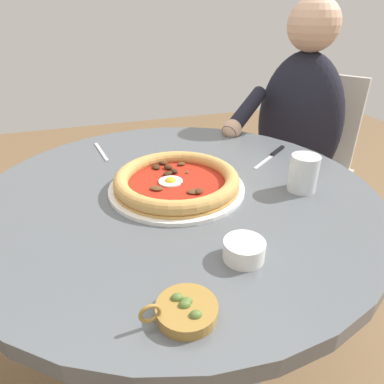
# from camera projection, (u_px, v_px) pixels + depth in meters

# --- Properties ---
(ground_plane) EXTENTS (6.00, 6.00, 0.02)m
(ground_plane) POSITION_uv_depth(u_px,v_px,m) (181.00, 372.00, 1.22)
(ground_plane) COLOR brown
(dining_table) EXTENTS (1.00, 1.00, 0.74)m
(dining_table) POSITION_uv_depth(u_px,v_px,m) (178.00, 237.00, 0.93)
(dining_table) COLOR #565B60
(dining_table) RESTS_ON ground
(pizza_on_plate) EXTENTS (0.34, 0.34, 0.05)m
(pizza_on_plate) POSITION_uv_depth(u_px,v_px,m) (177.00, 181.00, 0.86)
(pizza_on_plate) COLOR white
(pizza_on_plate) RESTS_ON dining_table
(water_glass) EXTENTS (0.07, 0.07, 0.09)m
(water_glass) POSITION_uv_depth(u_px,v_px,m) (303.00, 175.00, 0.84)
(water_glass) COLOR silver
(water_glass) RESTS_ON dining_table
(steak_knife) EXTENTS (0.17, 0.13, 0.01)m
(steak_knife) POSITION_uv_depth(u_px,v_px,m) (274.00, 154.00, 1.06)
(steak_knife) COLOR silver
(steak_knife) RESTS_ON dining_table
(ramekin_capers) EXTENTS (0.08, 0.08, 0.04)m
(ramekin_capers) POSITION_uv_depth(u_px,v_px,m) (244.00, 249.00, 0.62)
(ramekin_capers) COLOR white
(ramekin_capers) RESTS_ON dining_table
(olive_pan) EXTENTS (0.12, 0.09, 0.04)m
(olive_pan) POSITION_uv_depth(u_px,v_px,m) (185.00, 310.00, 0.51)
(olive_pan) COLOR olive
(olive_pan) RESTS_ON dining_table
(fork_utensil) EXTENTS (0.03, 0.16, 0.00)m
(fork_utensil) POSITION_uv_depth(u_px,v_px,m) (101.00, 152.00, 1.08)
(fork_utensil) COLOR #BCBCC1
(fork_utensil) RESTS_ON dining_table
(diner_person) EXTENTS (0.58, 0.44, 1.18)m
(diner_person) POSITION_uv_depth(u_px,v_px,m) (291.00, 170.00, 1.47)
(diner_person) COLOR #282833
(diner_person) RESTS_ON ground
(cafe_chair_diner) EXTENTS (0.54, 0.54, 0.89)m
(cafe_chair_diner) POSITION_uv_depth(u_px,v_px,m) (305.00, 156.00, 1.56)
(cafe_chair_diner) COLOR beige
(cafe_chair_diner) RESTS_ON ground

